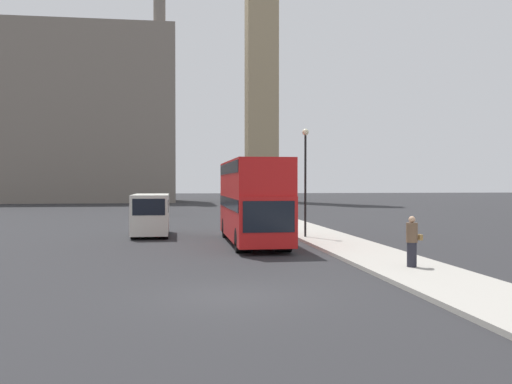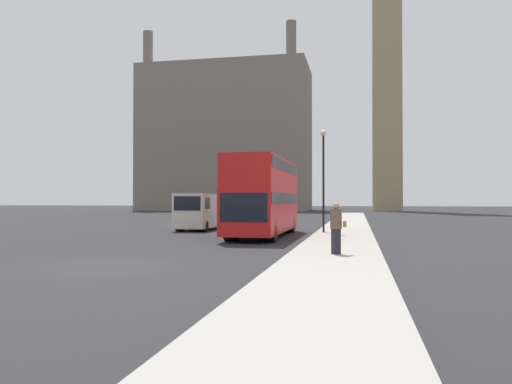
% 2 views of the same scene
% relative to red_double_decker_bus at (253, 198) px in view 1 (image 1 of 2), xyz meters
% --- Properties ---
extents(ground_plane, '(300.00, 300.00, 0.00)m').
position_rel_red_double_decker_bus_xyz_m(ground_plane, '(-2.32, -13.11, -2.35)').
color(ground_plane, '#28282B').
extents(sidewalk_strip, '(3.24, 120.00, 0.15)m').
position_rel_red_double_decker_bus_xyz_m(sidewalk_strip, '(4.30, -13.11, -2.28)').
color(sidewalk_strip, '#ADA89E').
rests_on(sidewalk_strip, ground_plane).
extents(building_block_distant, '(31.73, 15.13, 33.53)m').
position_rel_red_double_decker_bus_xyz_m(building_block_distant, '(-19.77, 66.15, 11.44)').
color(building_block_distant, slate).
rests_on(building_block_distant, ground_plane).
extents(red_double_decker_bus, '(2.55, 10.11, 4.21)m').
position_rel_red_double_decker_bus_xyz_m(red_double_decker_bus, '(0.00, 0.00, 0.00)').
color(red_double_decker_bus, red).
rests_on(red_double_decker_bus, ground_plane).
extents(white_van, '(2.07, 5.47, 2.43)m').
position_rel_red_double_decker_bus_xyz_m(white_van, '(-5.32, 5.09, -1.05)').
color(white_van, silver).
rests_on(white_van, ground_plane).
extents(pedestrian, '(0.56, 0.40, 1.79)m').
position_rel_red_double_decker_bus_xyz_m(pedestrian, '(4.35, -9.63, -1.31)').
color(pedestrian, '#23232D').
rests_on(pedestrian, sidewalk_strip).
extents(street_lamp, '(0.36, 0.36, 5.91)m').
position_rel_red_double_decker_bus_xyz_m(street_lamp, '(3.16, 1.85, 1.67)').
color(street_lamp, black).
rests_on(street_lamp, sidewalk_strip).
extents(parked_sedan, '(1.72, 4.71, 1.57)m').
position_rel_red_double_decker_bus_xyz_m(parked_sedan, '(-5.71, 25.90, -1.64)').
color(parked_sedan, '#99999E').
rests_on(parked_sedan, ground_plane).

